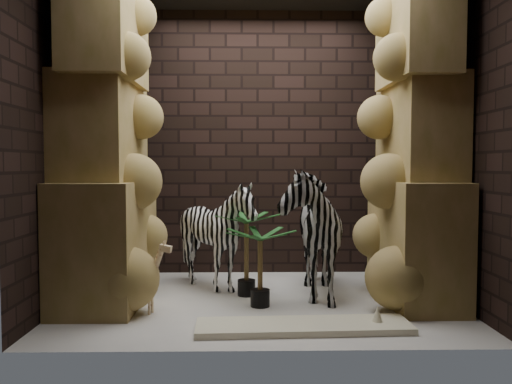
{
  "coord_description": "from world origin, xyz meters",
  "views": [
    {
      "loc": [
        -0.12,
        -4.57,
        1.24
      ],
      "look_at": [
        -0.04,
        0.15,
        0.99
      ],
      "focal_mm": 35.5,
      "sensor_mm": 36.0,
      "label": 1
    }
  ],
  "objects_px": {
    "giraffe_toy": "(141,276)",
    "surfboard": "(303,326)",
    "zebra_left": "(217,241)",
    "zebra_right": "(307,220)",
    "palm_front": "(246,254)",
    "palm_back": "(260,267)"
  },
  "relations": [
    {
      "from": "zebra_right",
      "to": "surfboard",
      "type": "bearing_deg",
      "value": -98.03
    },
    {
      "from": "zebra_right",
      "to": "palm_back",
      "type": "height_order",
      "value": "zebra_right"
    },
    {
      "from": "giraffe_toy",
      "to": "surfboard",
      "type": "height_order",
      "value": "giraffe_toy"
    },
    {
      "from": "zebra_right",
      "to": "palm_back",
      "type": "distance_m",
      "value": 0.71
    },
    {
      "from": "zebra_left",
      "to": "surfboard",
      "type": "distance_m",
      "value": 1.5
    },
    {
      "from": "palm_front",
      "to": "surfboard",
      "type": "bearing_deg",
      "value": -66.83
    },
    {
      "from": "giraffe_toy",
      "to": "palm_back",
      "type": "height_order",
      "value": "palm_back"
    },
    {
      "from": "giraffe_toy",
      "to": "palm_front",
      "type": "relative_size",
      "value": 0.79
    },
    {
      "from": "zebra_left",
      "to": "palm_front",
      "type": "distance_m",
      "value": 0.37
    },
    {
      "from": "zebra_right",
      "to": "palm_back",
      "type": "bearing_deg",
      "value": -138.82
    },
    {
      "from": "zebra_right",
      "to": "zebra_left",
      "type": "distance_m",
      "value": 0.92
    },
    {
      "from": "zebra_right",
      "to": "palm_front",
      "type": "distance_m",
      "value": 0.66
    },
    {
      "from": "giraffe_toy",
      "to": "surfboard",
      "type": "distance_m",
      "value": 1.42
    },
    {
      "from": "zebra_right",
      "to": "zebra_left",
      "type": "height_order",
      "value": "zebra_right"
    },
    {
      "from": "zebra_right",
      "to": "zebra_left",
      "type": "bearing_deg",
      "value": 167.99
    },
    {
      "from": "giraffe_toy",
      "to": "surfboard",
      "type": "relative_size",
      "value": 0.39
    },
    {
      "from": "zebra_right",
      "to": "palm_back",
      "type": "relative_size",
      "value": 2.05
    },
    {
      "from": "zebra_right",
      "to": "giraffe_toy",
      "type": "height_order",
      "value": "zebra_right"
    },
    {
      "from": "palm_back",
      "to": "surfboard",
      "type": "bearing_deg",
      "value": -63.82
    },
    {
      "from": "zebra_right",
      "to": "giraffe_toy",
      "type": "relative_size",
      "value": 2.26
    },
    {
      "from": "zebra_right",
      "to": "surfboard",
      "type": "distance_m",
      "value": 1.26
    },
    {
      "from": "surfboard",
      "to": "zebra_left",
      "type": "bearing_deg",
      "value": 118.31
    }
  ]
}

